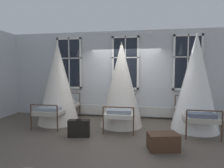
{
  "coord_description": "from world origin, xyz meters",
  "views": [
    {
      "loc": [
        0.61,
        -5.52,
        1.73
      ],
      "look_at": [
        -0.32,
        0.09,
        1.3
      ],
      "focal_mm": 29.26,
      "sensor_mm": 36.0,
      "label": 1
    }
  ],
  "objects": [
    {
      "name": "cot_second",
      "position": [
        -0.03,
        0.13,
        1.27
      ],
      "size": [
        1.33,
        1.83,
        2.63
      ],
      "rotation": [
        0.0,
        0.0,
        1.59
      ],
      "color": "#4C3323",
      "rests_on": "ground"
    },
    {
      "name": "window_bank",
      "position": [
        -0.0,
        1.11,
        1.14
      ],
      "size": [
        5.27,
        0.1,
        2.89
      ],
      "color": "black",
      "rests_on": "ground"
    },
    {
      "name": "cot_first",
      "position": [
        -2.12,
        0.09,
        1.29
      ],
      "size": [
        1.33,
        1.83,
        2.67
      ],
      "rotation": [
        0.0,
        0.0,
        1.55
      ],
      "color": "#4C3323",
      "rests_on": "ground"
    },
    {
      "name": "back_wall_with_windows",
      "position": [
        0.0,
        1.22,
        1.58
      ],
      "size": [
        8.93,
        0.1,
        3.16
      ],
      "primitive_type": "cube",
      "color": "silver",
      "rests_on": "ground"
    },
    {
      "name": "travel_trunk",
      "position": [
        1.07,
        -1.52,
        0.18
      ],
      "size": [
        0.71,
        0.53,
        0.36
      ],
      "primitive_type": "cube",
      "rotation": [
        0.0,
        0.0,
        0.22
      ],
      "color": "#472D1E",
      "rests_on": "ground"
    },
    {
      "name": "suitcase_dark",
      "position": [
        -1.0,
        -1.07,
        0.22
      ],
      "size": [
        0.59,
        0.3,
        0.47
      ],
      "rotation": [
        0.0,
        0.0,
        0.17
      ],
      "color": "black",
      "rests_on": "ground"
    },
    {
      "name": "ground",
      "position": [
        0.0,
        0.0,
        0.0
      ],
      "size": [
        21.1,
        21.1,
        0.0
      ],
      "primitive_type": "plane",
      "color": "brown"
    },
    {
      "name": "cot_third",
      "position": [
        2.13,
        0.05,
        1.37
      ],
      "size": [
        1.33,
        1.83,
        2.83
      ],
      "rotation": [
        0.0,
        0.0,
        1.55
      ],
      "color": "#4C3323",
      "rests_on": "ground"
    }
  ]
}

